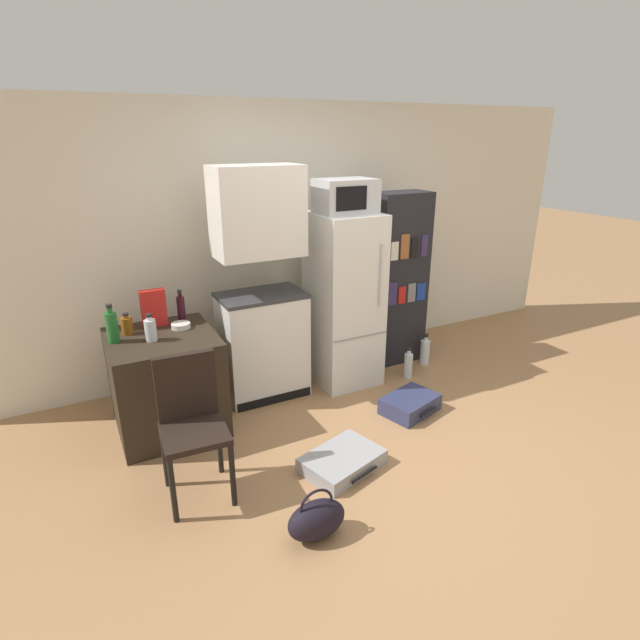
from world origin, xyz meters
name	(u,v)px	position (x,y,z in m)	size (l,w,h in m)	color
ground_plane	(412,452)	(0.00, 0.00, 0.00)	(24.00, 24.00, 0.00)	#A3754C
wall_back	(314,236)	(0.20, 2.00, 1.26)	(6.40, 0.10, 2.53)	silver
side_table	(166,382)	(-1.51, 1.20, 0.39)	(0.79, 0.80, 0.79)	#2D2319
kitchen_hutch	(261,295)	(-0.63, 1.37, 0.93)	(0.73, 0.47, 2.01)	white
refrigerator	(344,300)	(0.15, 1.30, 0.79)	(0.56, 0.63, 1.59)	silver
microwave	(346,196)	(0.15, 1.30, 1.73)	(0.50, 0.35, 0.29)	#B7B7BC
bookshelf	(398,280)	(0.85, 1.44, 0.86)	(0.55, 0.33, 1.72)	black
bottle_amber_beer	(127,325)	(-1.73, 1.36, 0.86)	(0.09, 0.09, 0.17)	brown
bottle_clear_short	(150,330)	(-1.59, 1.14, 0.88)	(0.08, 0.08, 0.21)	silver
bottle_green_tall	(112,326)	(-1.84, 1.24, 0.91)	(0.08, 0.08, 0.29)	#1E6028
bottle_wine_dark	(181,308)	(-1.30, 1.44, 0.90)	(0.06, 0.06, 0.27)	black
bowl	(181,326)	(-1.34, 1.30, 0.81)	(0.15, 0.15, 0.04)	silver
cereal_box	(154,308)	(-1.51, 1.44, 0.94)	(0.19, 0.07, 0.30)	red
chair	(191,414)	(-1.52, 0.35, 0.56)	(0.43, 0.43, 0.94)	black
suitcase_large_flat	(342,461)	(-0.55, 0.08, 0.05)	(0.64, 0.52, 0.11)	#99999E
suitcase_small_flat	(410,404)	(0.34, 0.48, 0.07)	(0.54, 0.44, 0.14)	navy
handbag	(317,519)	(-1.01, -0.41, 0.12)	(0.36, 0.20, 0.33)	black
water_bottle_front	(408,365)	(0.73, 1.02, 0.13)	(0.08, 0.08, 0.31)	silver
water_bottle_middle	(425,351)	(1.06, 1.18, 0.14)	(0.10, 0.10, 0.33)	silver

